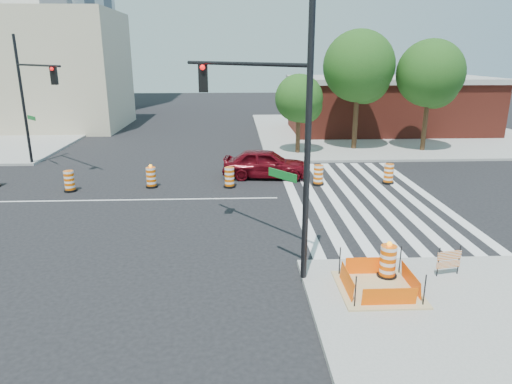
# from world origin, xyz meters

# --- Properties ---
(ground) EXTENTS (120.00, 120.00, 0.00)m
(ground) POSITION_xyz_m (0.00, 0.00, 0.00)
(ground) COLOR black
(ground) RESTS_ON ground
(sidewalk_ne) EXTENTS (22.00, 22.00, 0.15)m
(sidewalk_ne) POSITION_xyz_m (18.00, 18.00, 0.07)
(sidewalk_ne) COLOR gray
(sidewalk_ne) RESTS_ON ground
(crosswalk_east) EXTENTS (6.75, 13.50, 0.01)m
(crosswalk_east) POSITION_xyz_m (10.95, 0.00, 0.01)
(crosswalk_east) COLOR silver
(crosswalk_east) RESTS_ON ground
(lane_centerline) EXTENTS (14.00, 0.12, 0.01)m
(lane_centerline) POSITION_xyz_m (0.00, 0.00, 0.01)
(lane_centerline) COLOR silver
(lane_centerline) RESTS_ON ground
(excavation_pit) EXTENTS (2.20, 2.20, 0.90)m
(excavation_pit) POSITION_xyz_m (9.00, -9.00, 0.22)
(excavation_pit) COLOR tan
(excavation_pit) RESTS_ON ground
(brick_storefront) EXTENTS (16.50, 8.50, 4.60)m
(brick_storefront) POSITION_xyz_m (18.00, 18.00, 2.32)
(brick_storefront) COLOR maroon
(brick_storefront) RESTS_ON ground
(beige_midrise) EXTENTS (14.00, 10.00, 10.00)m
(beige_midrise) POSITION_xyz_m (-12.00, 22.00, 5.00)
(beige_midrise) COLOR #C4B896
(beige_midrise) RESTS_ON ground
(red_coupe) EXTENTS (4.76, 2.33, 1.56)m
(red_coupe) POSITION_xyz_m (6.71, 3.67, 0.78)
(red_coupe) COLOR #54070F
(red_coupe) RESTS_ON ground
(signal_pole_se) EXTENTS (3.67, 4.72, 7.73)m
(signal_pole_se) POSITION_xyz_m (6.05, -6.86, 4.75)
(signal_pole_se) COLOR black
(signal_pole_se) RESTS_ON ground
(signal_pole_nw) EXTENTS (3.92, 4.11, 7.35)m
(signal_pole_nw) POSITION_xyz_m (-6.17, 6.21, 4.52)
(signal_pole_nw) COLOR black
(signal_pole_nw) RESTS_ON ground
(pit_drum) EXTENTS (0.58, 0.58, 1.14)m
(pit_drum) POSITION_xyz_m (9.46, -8.29, 0.62)
(pit_drum) COLOR black
(pit_drum) RESTS_ON ground
(barricade) EXTENTS (0.76, 0.18, 0.91)m
(barricade) POSITION_xyz_m (11.31, -8.22, 0.65)
(barricade) COLOR #E25904
(barricade) RESTS_ON ground
(tree_north_c) EXTENTS (3.12, 3.08, 5.24)m
(tree_north_c) POSITION_xyz_m (9.25, 9.48, 3.51)
(tree_north_c) COLOR #382314
(tree_north_c) RESTS_ON ground
(tree_north_d) EXTENTS (4.71, 4.71, 8.01)m
(tree_north_d) POSITION_xyz_m (13.34, 10.69, 5.38)
(tree_north_d) COLOR #382314
(tree_north_d) RESTS_ON ground
(tree_north_e) EXTENTS (4.35, 4.35, 7.40)m
(tree_north_e) POSITION_xyz_m (17.87, 9.89, 4.97)
(tree_north_e) COLOR #382314
(tree_north_e) RESTS_ON ground
(median_drum_2) EXTENTS (0.60, 0.60, 1.02)m
(median_drum_2) POSITION_xyz_m (-2.98, 1.53, 0.48)
(median_drum_2) COLOR black
(median_drum_2) RESTS_ON ground
(median_drum_3) EXTENTS (0.60, 0.60, 1.18)m
(median_drum_3) POSITION_xyz_m (0.86, 2.06, 0.49)
(median_drum_3) COLOR black
(median_drum_3) RESTS_ON ground
(median_drum_4) EXTENTS (0.60, 0.60, 1.02)m
(median_drum_4) POSITION_xyz_m (4.77, 1.88, 0.48)
(median_drum_4) COLOR black
(median_drum_4) RESTS_ON ground
(median_drum_5) EXTENTS (0.60, 0.60, 1.02)m
(median_drum_5) POSITION_xyz_m (9.29, 2.11, 0.48)
(median_drum_5) COLOR black
(median_drum_5) RESTS_ON ground
(median_drum_6) EXTENTS (0.60, 0.60, 1.02)m
(median_drum_6) POSITION_xyz_m (12.95, 2.21, 0.48)
(median_drum_6) COLOR black
(median_drum_6) RESTS_ON ground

